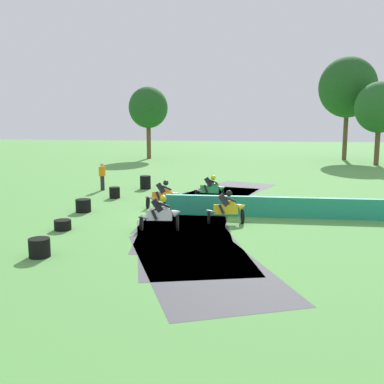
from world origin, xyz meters
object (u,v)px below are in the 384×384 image
(motorcycle_fourth_white, at_px, (161,214))
(tire_stack_mid_b, at_px, (83,206))
(tire_stack_mid_a, at_px, (115,193))
(tire_stack_extra_a, at_px, (39,248))
(tire_stack_far, at_px, (63,225))
(track_marshal, at_px, (102,177))
(motorcycle_lead_green, at_px, (211,189))
(motorcycle_chase_orange, at_px, (164,195))
(tire_stack_near, at_px, (145,182))
(motorcycle_trailing_yellow, at_px, (227,208))

(motorcycle_fourth_white, bearing_deg, tire_stack_mid_b, 145.94)
(tire_stack_mid_a, xyz_separation_m, tire_stack_extra_a, (0.82, -10.57, 0.00))
(tire_stack_far, bearing_deg, motorcycle_fourth_white, 7.33)
(tire_stack_mid_a, distance_m, track_marshal, 2.99)
(tire_stack_far, relative_size, tire_stack_extra_a, 0.98)
(tire_stack_mid_b, xyz_separation_m, track_marshal, (-1.19, 6.25, 0.52))
(motorcycle_lead_green, bearing_deg, motorcycle_fourth_white, -101.03)
(tire_stack_mid_a, height_order, track_marshal, track_marshal)
(motorcycle_lead_green, relative_size, tire_stack_extra_a, 2.53)
(motorcycle_lead_green, height_order, tire_stack_far, motorcycle_lead_green)
(tire_stack_mid_b, bearing_deg, track_marshal, 100.77)
(motorcycle_chase_orange, height_order, tire_stack_near, motorcycle_chase_orange)
(motorcycle_fourth_white, relative_size, tire_stack_extra_a, 2.48)
(motorcycle_lead_green, relative_size, motorcycle_fourth_white, 1.02)
(tire_stack_mid_b, bearing_deg, tire_stack_extra_a, -80.35)
(motorcycle_fourth_white, bearing_deg, tire_stack_near, 107.01)
(tire_stack_far, bearing_deg, track_marshal, 99.65)
(tire_stack_mid_b, distance_m, track_marshal, 6.38)
(tire_stack_near, bearing_deg, tire_stack_far, -94.27)
(tire_stack_far, bearing_deg, tire_stack_mid_a, 90.89)
(tire_stack_far, bearing_deg, motorcycle_trailing_yellow, 17.77)
(motorcycle_chase_orange, relative_size, tire_stack_far, 2.54)
(motorcycle_fourth_white, bearing_deg, motorcycle_chase_orange, 99.94)
(tire_stack_mid_b, bearing_deg, motorcycle_trailing_yellow, -11.47)
(tire_stack_near, distance_m, tire_stack_mid_a, 3.48)
(motorcycle_trailing_yellow, height_order, tire_stack_far, motorcycle_trailing_yellow)
(motorcycle_lead_green, height_order, motorcycle_trailing_yellow, motorcycle_trailing_yellow)
(tire_stack_near, height_order, tire_stack_far, tire_stack_near)
(motorcycle_chase_orange, distance_m, track_marshal, 6.79)
(motorcycle_fourth_white, relative_size, tire_stack_far, 2.53)
(motorcycle_fourth_white, xyz_separation_m, tire_stack_mid_a, (-3.95, 6.64, -0.35))
(tire_stack_near, xyz_separation_m, tire_stack_extra_a, (-0.07, -13.93, -0.10))
(motorcycle_lead_green, xyz_separation_m, motorcycle_chase_orange, (-2.05, -2.38, 0.01))
(motorcycle_lead_green, relative_size, tire_stack_mid_a, 2.85)
(tire_stack_near, bearing_deg, tire_stack_extra_a, -90.31)
(motorcycle_lead_green, bearing_deg, track_marshal, 159.91)
(tire_stack_near, xyz_separation_m, tire_stack_far, (-0.78, -10.49, -0.20))
(motorcycle_chase_orange, bearing_deg, tire_stack_mid_a, 143.72)
(motorcycle_lead_green, relative_size, tire_stack_far, 2.58)
(motorcycle_fourth_white, distance_m, tire_stack_far, 3.90)
(tire_stack_near, relative_size, tire_stack_mid_a, 1.33)
(motorcycle_trailing_yellow, xyz_separation_m, tire_stack_far, (-6.32, -2.02, -0.46))
(motorcycle_trailing_yellow, bearing_deg, track_marshal, 136.24)
(tire_stack_extra_a, bearing_deg, tire_stack_mid_a, 94.44)
(motorcycle_chase_orange, height_order, tire_stack_mid_b, motorcycle_chase_orange)
(motorcycle_lead_green, bearing_deg, tire_stack_mid_a, -179.65)
(motorcycle_fourth_white, relative_size, tire_stack_mid_a, 2.79)
(motorcycle_fourth_white, relative_size, tire_stack_near, 2.10)
(tire_stack_mid_a, bearing_deg, motorcycle_trailing_yellow, -38.47)
(motorcycle_lead_green, height_order, tire_stack_extra_a, motorcycle_lead_green)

